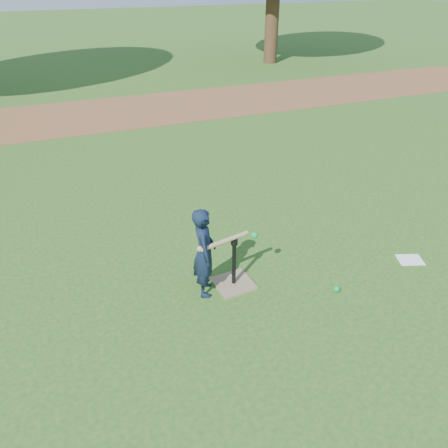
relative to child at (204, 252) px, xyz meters
name	(u,v)px	position (x,y,z in m)	size (l,w,h in m)	color
ground	(245,282)	(0.49, -0.02, -0.53)	(80.00, 80.00, 0.00)	#285116
dirt_strip	(123,112)	(0.49, 7.48, -0.52)	(24.00, 3.00, 0.01)	brown
child	(204,252)	(0.00, 0.00, 0.00)	(0.39, 0.25, 1.06)	black
wiffle_ball_ground	(337,289)	(1.38, -0.57, -0.49)	(0.08, 0.08, 0.08)	#0D9448
clipboard	(410,260)	(2.60, -0.40, -0.52)	(0.30, 0.23, 0.01)	white
batting_tee	(234,277)	(0.35, -0.01, -0.42)	(0.46, 0.46, 0.61)	#867255
swing_action	(229,241)	(0.27, -0.04, 0.11)	(0.72, 0.18, 0.08)	tan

